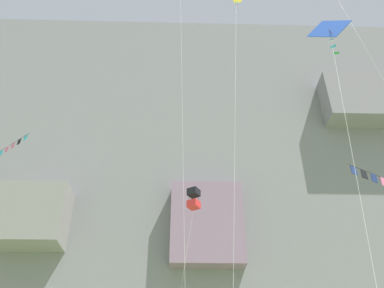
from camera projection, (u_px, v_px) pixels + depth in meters
The scene contains 5 objects.
cliff_face at pixel (201, 210), 61.54m from camera, with size 180.00×27.15×57.25m.
kite_banner_upper_right at pixel (9, 155), 35.30m from camera, with size 3.77×6.90×22.75m.
kite_diamond_high_left at pixel (236, 15), 33.85m from camera, with size 3.39×5.63×33.78m.
kite_diamond_upper_mid at pixel (330, 34), 18.39m from camera, with size 3.18×3.17×18.08m.
kite_box_low_left at pixel (194, 199), 37.23m from camera, with size 3.27×1.93×20.01m.
Camera 1 is at (-2.87, 0.28, 2.19)m, focal length 38.21 mm.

